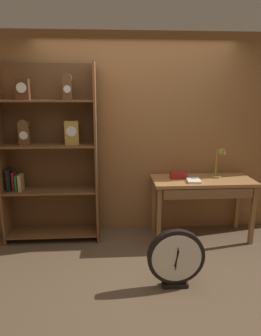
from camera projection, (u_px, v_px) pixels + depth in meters
name	position (u px, v px, depth m)	size (l,w,h in m)	color
ground_plane	(145.00, 283.00, 3.03)	(10.00, 10.00, 0.00)	brown
back_wood_panel	(135.00, 136.00, 3.99)	(4.80, 0.05, 2.60)	brown
bookshelf	(49.00, 155.00, 3.75)	(1.18, 0.37, 2.21)	brown
workbench	(203.00, 187.00, 3.83)	(1.27, 0.56, 0.80)	#9E6B3D
desk_lamp	(220.00, 160.00, 3.84)	(0.20, 0.20, 0.43)	olive
toolbox_small	(179.00, 175.00, 3.85)	(0.21, 0.10, 0.09)	maroon
open_repair_manual	(194.00, 180.00, 3.72)	(0.16, 0.22, 0.03)	silver
round_clock_large	(176.00, 258.00, 2.91)	(0.56, 0.11, 0.60)	black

